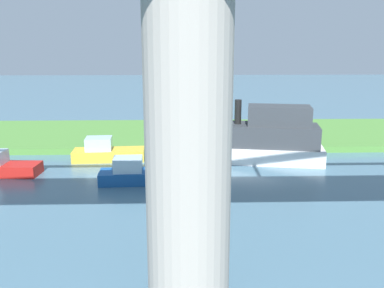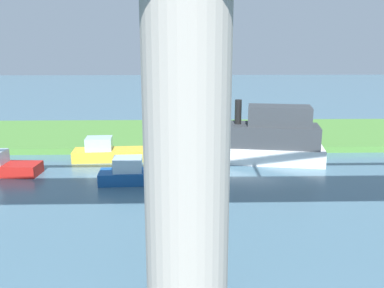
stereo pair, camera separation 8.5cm
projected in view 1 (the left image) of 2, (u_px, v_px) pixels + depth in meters
ground_plane at (199, 154)px, 32.82m from camera, size 160.00×160.00×0.00m
grassy_bank at (196, 134)px, 38.59m from camera, size 80.00×12.00×0.50m
bridge_pylon at (188, 148)px, 13.05m from camera, size 2.70×2.70×10.56m
person_on_bank at (240, 135)px, 33.79m from camera, size 0.50×0.50×1.39m
mooring_post at (178, 138)px, 33.57m from camera, size 0.20×0.20×1.04m
pontoon_yellow at (266, 139)px, 30.43m from camera, size 9.10×4.38×4.46m
skiff_small at (136, 174)px, 26.01m from camera, size 4.89×1.92×1.60m
riverboat_paddlewheel at (106, 152)px, 30.95m from camera, size 5.25×2.15×1.71m
motorboat_white at (0, 166)px, 27.54m from camera, size 4.94×2.05×1.61m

